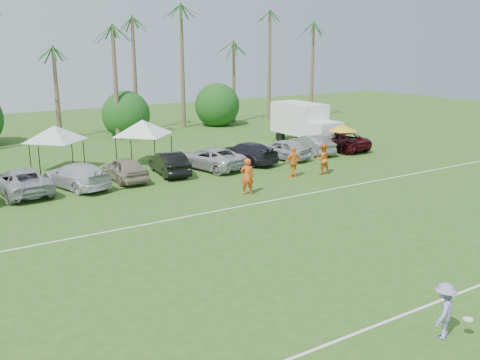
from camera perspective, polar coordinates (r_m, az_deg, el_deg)
ground at (r=15.47m, az=19.94°, el=-17.50°), size 120.00×120.00×0.00m
field_lines at (r=20.63m, az=2.02°, el=-8.31°), size 80.00×12.10×0.01m
palm_tree_5 at (r=46.92m, az=-19.85°, el=14.00°), size 2.40×2.40×9.90m
palm_tree_6 at (r=48.02m, az=-15.13°, el=15.36°), size 2.40×2.40×10.90m
palm_tree_7 at (r=49.43m, az=-10.60°, el=16.54°), size 2.40×2.40×11.90m
palm_tree_8 at (r=51.50m, az=-5.17°, el=13.74°), size 2.40×2.40×8.90m
palm_tree_9 at (r=54.00m, az=-0.33°, el=14.75°), size 2.40×2.40×9.90m
palm_tree_10 at (r=56.85m, az=4.10°, el=15.56°), size 2.40×2.40×10.90m
palm_tree_11 at (r=59.34m, az=7.35°, el=16.25°), size 2.40×2.40×11.90m
bush_tree_2 at (r=49.97m, az=-12.74°, el=6.90°), size 4.00×4.00×4.00m
bush_tree_3 at (r=54.17m, az=-2.69°, el=7.78°), size 4.00×4.00×4.00m
sideline_player_a at (r=28.84m, az=0.78°, el=0.38°), size 0.86×0.72×1.99m
sideline_player_b at (r=33.83m, az=8.81°, el=2.23°), size 1.07×0.93×1.91m
sideline_player_c at (r=32.79m, az=5.74°, el=1.92°), size 1.14×0.54×1.88m
box_truck at (r=43.79m, az=6.98°, el=6.09°), size 2.53×6.38×3.28m
canopy_tent_left at (r=35.93m, az=-19.22°, el=5.50°), size 4.22×4.22×3.42m
canopy_tent_right at (r=36.38m, az=-10.39°, el=6.33°), size 4.37×4.37×3.54m
market_umbrella at (r=39.58m, az=10.89°, el=5.51°), size 2.07×2.07×2.30m
frisbee_player at (r=16.14m, az=20.92°, el=-12.90°), size 1.28×1.01×1.62m
parked_car_2 at (r=31.37m, az=-22.35°, el=-0.10°), size 2.72×5.30×1.43m
parked_car_3 at (r=31.62m, az=-17.05°, el=0.47°), size 3.31×5.30×1.43m
parked_car_4 at (r=32.57m, az=-12.18°, el=1.17°), size 1.70×4.21×1.43m
parked_car_5 at (r=33.71m, az=-7.59°, el=1.81°), size 2.07×4.51×1.43m
parked_car_6 at (r=34.98m, az=-3.25°, el=2.37°), size 3.60×5.59×1.43m
parked_car_7 at (r=36.60m, az=0.60°, el=2.93°), size 3.09×5.26×1.43m
parked_car_8 at (r=37.99m, az=4.56°, el=3.30°), size 2.74×4.50×1.43m
parked_car_9 at (r=40.08m, az=7.55°, el=3.80°), size 1.84×4.45×1.43m
parked_car_10 at (r=42.05m, az=10.53°, el=4.18°), size 2.48×5.20×1.43m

